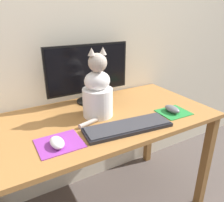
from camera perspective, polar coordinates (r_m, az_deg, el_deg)
wall_back at (r=1.47m, az=-10.81°, el=20.22°), size 7.00×0.04×2.50m
desk at (r=1.31m, az=-3.37°, el=-8.06°), size 1.35×0.67×0.73m
monitor at (r=1.42m, az=-6.20°, el=7.63°), size 0.56×0.17×0.38m
keyboard at (r=1.14m, az=4.16°, el=-6.72°), size 0.47×0.20×0.02m
mousepad_left at (r=1.05m, az=-13.59°, el=-10.70°), size 0.20×0.18×0.00m
mousepad_right at (r=1.37m, az=15.79°, el=-2.86°), size 0.18×0.16×0.00m
computer_mouse_left at (r=1.02m, az=-14.16°, el=-10.45°), size 0.06×0.10×0.04m
computer_mouse_right at (r=1.35m, az=15.42°, el=-2.04°), size 0.06×0.11×0.04m
cat at (r=1.23m, az=-3.79°, el=2.43°), size 0.25×0.21×0.39m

